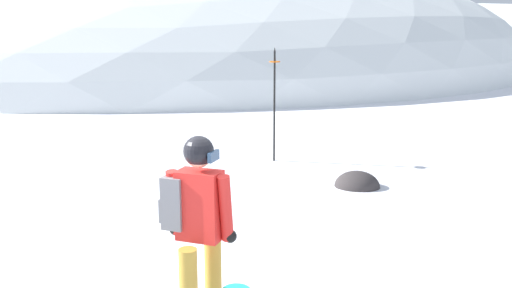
% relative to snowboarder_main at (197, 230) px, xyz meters
% --- Properties ---
extents(ridge_peak_main, '(42.23, 38.01, 12.99)m').
position_rel_snowboarder_main_xyz_m(ridge_peak_main, '(-11.78, 28.74, -0.92)').
color(ridge_peak_main, white).
rests_on(ridge_peak_main, ground).
extents(ridge_peak_far, '(31.52, 28.37, 7.16)m').
position_rel_snowboarder_main_xyz_m(ridge_peak_far, '(8.27, 42.21, -0.92)').
color(ridge_peak_far, white).
rests_on(ridge_peak_far, ground).
extents(snowboarder_main, '(0.65, 1.82, 1.71)m').
position_rel_snowboarder_main_xyz_m(snowboarder_main, '(0.00, 0.00, 0.00)').
color(snowboarder_main, '#23B7A3').
rests_on(snowboarder_main, ground).
extents(piste_marker_near, '(0.20, 0.20, 2.11)m').
position_rel_snowboarder_main_xyz_m(piste_marker_near, '(-0.37, 6.11, 0.28)').
color(piste_marker_near, black).
rests_on(piste_marker_near, ground).
extents(rock_dark, '(0.72, 0.61, 0.50)m').
position_rel_snowboarder_main_xyz_m(rock_dark, '(1.21, 4.68, -0.92)').
color(rock_dark, '#383333').
rests_on(rock_dark, ground).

